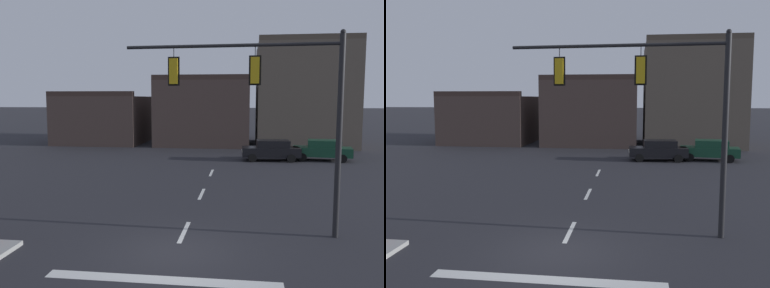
# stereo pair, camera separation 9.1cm
# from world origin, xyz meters

# --- Properties ---
(ground_plane) EXTENTS (400.00, 400.00, 0.00)m
(ground_plane) POSITION_xyz_m (0.00, 0.00, 0.00)
(ground_plane) COLOR #232328
(stop_bar_paint) EXTENTS (6.40, 0.50, 0.01)m
(stop_bar_paint) POSITION_xyz_m (0.00, -2.00, 0.00)
(stop_bar_paint) COLOR silver
(stop_bar_paint) RESTS_ON ground
(lane_centreline) EXTENTS (0.16, 26.40, 0.01)m
(lane_centreline) POSITION_xyz_m (0.00, 2.00, 0.00)
(lane_centreline) COLOR silver
(lane_centreline) RESTS_ON ground
(signal_mast_near_side) EXTENTS (7.54, 0.54, 7.10)m
(signal_mast_near_side) POSITION_xyz_m (3.17, 2.21, 4.87)
(signal_mast_near_side) COLOR black
(signal_mast_near_side) RESTS_ON ground
(car_lot_nearside) EXTENTS (4.51, 2.05, 1.61)m
(car_lot_nearside) POSITION_xyz_m (4.18, 19.82, 0.86)
(car_lot_nearside) COLOR black
(car_lot_nearside) RESTS_ON ground
(car_lot_middle) EXTENTS (4.62, 2.39, 1.61)m
(car_lot_middle) POSITION_xyz_m (8.15, 20.41, 0.86)
(car_lot_middle) COLOR #143D28
(car_lot_middle) RESTS_ON ground
(building_row) EXTENTS (30.43, 12.98, 10.64)m
(building_row) POSITION_xyz_m (-1.01, 31.88, 3.84)
(building_row) COLOR #473833
(building_row) RESTS_ON ground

